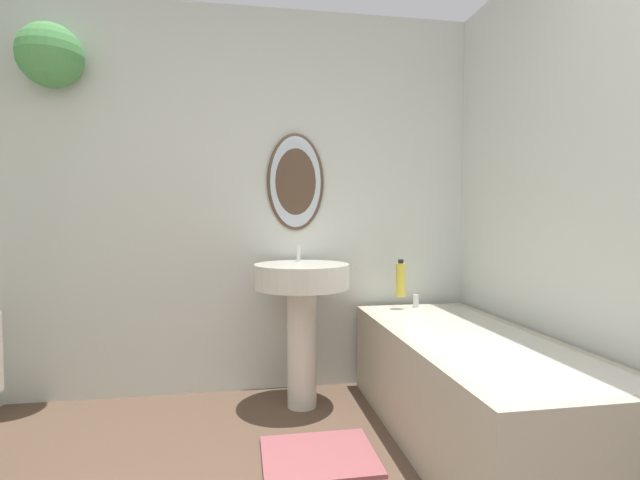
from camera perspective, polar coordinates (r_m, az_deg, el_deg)
wall_back at (r=2.96m, az=-10.69°, el=6.19°), size 2.98×0.35×2.40m
wall_right at (r=2.30m, az=31.38°, el=4.95°), size 0.06×2.52×2.40m
pedestal_sink at (r=2.69m, az=-2.25°, el=-7.31°), size 0.55×0.55×0.93m
bathtub at (r=2.47m, az=18.14°, el=-16.77°), size 0.72×1.67×0.60m
shampoo_bottle at (r=2.94m, az=9.89°, el=-4.79°), size 0.06×0.06×0.23m
bath_mat at (r=2.33m, az=-0.13°, el=-25.04°), size 0.52×0.43×0.02m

